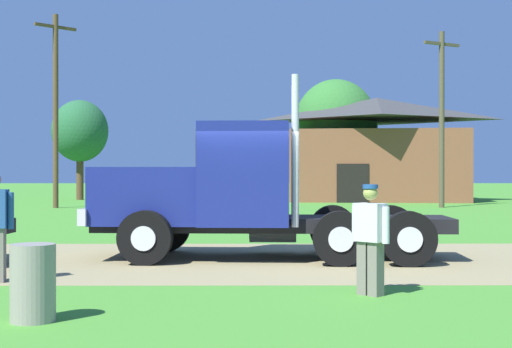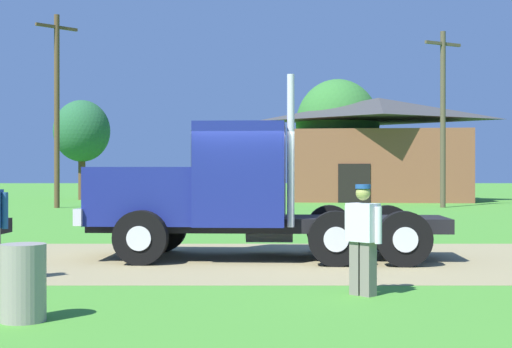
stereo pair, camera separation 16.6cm
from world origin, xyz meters
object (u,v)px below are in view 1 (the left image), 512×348
Objects in this scene: utility_pole_near at (56,106)px; truck_foreground_white at (230,195)px; utility_pole_far at (442,114)px; steel_barrel at (33,283)px; shed_building at (377,151)px; visitor_walking_mid at (370,236)px.

truck_foreground_white is at bearing -66.83° from utility_pole_near.
utility_pole_near is 18.76m from utility_pole_far.
utility_pole_near reaches higher than steel_barrel.
utility_pole_near is (-17.07, -9.10, 1.93)m from shed_building.
shed_building is 1.22× the size of utility_pole_near.
utility_pole_near reaches higher than truck_foreground_white.
shed_building is at bearing 74.52° from steel_barrel.
shed_building is 9.12m from utility_pole_far.
truck_foreground_white is 0.78× the size of utility_pole_near.
steel_barrel is at bearing -156.55° from visitor_walking_mid.
utility_pole_near reaches higher than shed_building.
utility_pole_near is at bearing 113.48° from visitor_walking_mid.
shed_building reaches higher than steel_barrel.
visitor_walking_mid is 0.18× the size of utility_pole_far.
utility_pole_far is (9.72, 21.38, 3.27)m from truck_foreground_white.
truck_foreground_white is 6.77m from steel_barrel.
visitor_walking_mid is (2.11, -4.56, -0.44)m from truck_foreground_white.
visitor_walking_mid is 28.28m from utility_pole_near.
truck_foreground_white reaches higher than visitor_walking_mid.
utility_pole_far is (1.69, -8.83, 1.55)m from shed_building.
utility_pole_near is (-9.04, 21.11, 3.66)m from truck_foreground_white.
utility_pole_near is at bearing 113.17° from truck_foreground_white.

